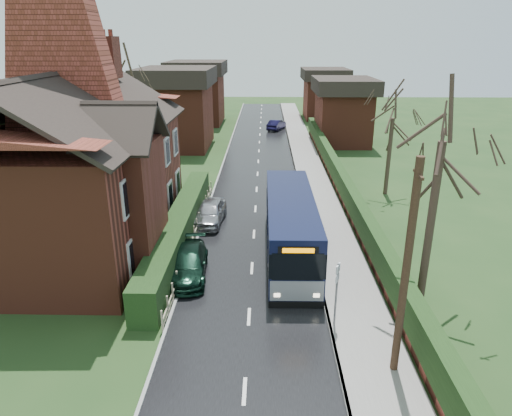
{
  "coord_description": "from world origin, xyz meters",
  "views": [
    {
      "loc": [
        0.58,
        -17.14,
        10.16
      ],
      "look_at": [
        0.13,
        5.36,
        1.8
      ],
      "focal_mm": 32.0,
      "sensor_mm": 36.0,
      "label": 1
    }
  ],
  "objects_px": {
    "bus": "(290,227)",
    "bus_stop_sign": "(337,287)",
    "car_silver": "(210,212)",
    "brick_house": "(78,162)",
    "car_green": "(187,263)",
    "telegraph_pole": "(406,272)"
  },
  "relations": [
    {
      "from": "car_silver",
      "to": "bus_stop_sign",
      "type": "height_order",
      "value": "bus_stop_sign"
    },
    {
      "from": "car_green",
      "to": "bus_stop_sign",
      "type": "relative_size",
      "value": 1.58
    },
    {
      "from": "bus",
      "to": "car_green",
      "type": "height_order",
      "value": "bus"
    },
    {
      "from": "car_silver",
      "to": "bus_stop_sign",
      "type": "distance_m",
      "value": 11.91
    },
    {
      "from": "brick_house",
      "to": "car_silver",
      "type": "relative_size",
      "value": 3.75
    },
    {
      "from": "telegraph_pole",
      "to": "car_green",
      "type": "bearing_deg",
      "value": 144.59
    },
    {
      "from": "brick_house",
      "to": "bus",
      "type": "bearing_deg",
      "value": -6.87
    },
    {
      "from": "telegraph_pole",
      "to": "bus_stop_sign",
      "type": "bearing_deg",
      "value": 128.3
    },
    {
      "from": "bus_stop_sign",
      "to": "car_silver",
      "type": "bearing_deg",
      "value": 142.99
    },
    {
      "from": "brick_house",
      "to": "bus_stop_sign",
      "type": "bearing_deg",
      "value": -31.99
    },
    {
      "from": "bus",
      "to": "bus_stop_sign",
      "type": "distance_m",
      "value": 6.33
    },
    {
      "from": "bus",
      "to": "car_green",
      "type": "distance_m",
      "value": 5.32
    },
    {
      "from": "bus",
      "to": "telegraph_pole",
      "type": "distance_m",
      "value": 9.25
    },
    {
      "from": "car_green",
      "to": "telegraph_pole",
      "type": "height_order",
      "value": "telegraph_pole"
    },
    {
      "from": "brick_house",
      "to": "car_silver",
      "type": "bearing_deg",
      "value": 25.18
    },
    {
      "from": "car_silver",
      "to": "bus_stop_sign",
      "type": "xyz_separation_m",
      "value": [
        5.81,
        -10.33,
        1.12
      ]
    },
    {
      "from": "car_silver",
      "to": "brick_house",
      "type": "bearing_deg",
      "value": -149.85
    },
    {
      "from": "brick_house",
      "to": "bus",
      "type": "relative_size",
      "value": 1.48
    },
    {
      "from": "brick_house",
      "to": "telegraph_pole",
      "type": "xyz_separation_m",
      "value": [
        13.53,
        -9.78,
        -0.74
      ]
    },
    {
      "from": "bus_stop_sign",
      "to": "telegraph_pole",
      "type": "distance_m",
      "value": 3.37
    },
    {
      "from": "car_silver",
      "to": "bus_stop_sign",
      "type": "relative_size",
      "value": 1.44
    },
    {
      "from": "brick_house",
      "to": "car_silver",
      "type": "height_order",
      "value": "brick_house"
    }
  ]
}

